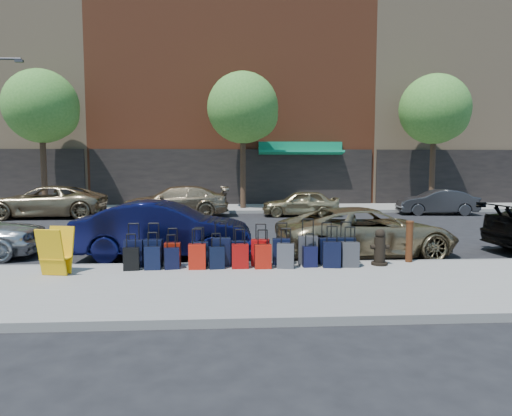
{
  "coord_description": "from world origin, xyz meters",
  "views": [
    {
      "loc": [
        -0.27,
        -15.21,
        2.46
      ],
      "look_at": [
        0.55,
        -1.5,
        1.17
      ],
      "focal_mm": 32.0,
      "sensor_mm": 36.0,
      "label": 1
    }
  ],
  "objects": [
    {
      "name": "suitcase_front_9",
      "position": [
        2.03,
        -4.78,
        0.46
      ],
      "size": [
        0.44,
        0.28,
        0.99
      ],
      "rotation": [
        0.0,
        0.0,
        0.15
      ],
      "color": "black",
      "rests_on": "sidewalk_near"
    },
    {
      "name": "building_right",
      "position": [
        16.0,
        17.99,
        8.98
      ],
      "size": [
        15.0,
        12.12,
        18.0
      ],
      "color": "#9E8261",
      "rests_on": "ground"
    },
    {
      "name": "car_far_3",
      "position": [
        10.1,
        6.88,
        0.63
      ],
      "size": [
        3.93,
        1.75,
        1.25
      ],
      "primitive_type": "imported",
      "rotation": [
        0.0,
        0.0,
        -1.68
      ],
      "color": "#353538",
      "rests_on": "ground"
    },
    {
      "name": "suitcase_back_0",
      "position": [
        -2.43,
        -5.16,
        0.4
      ],
      "size": [
        0.36,
        0.23,
        0.81
      ],
      "rotation": [
        0.0,
        0.0,
        0.11
      ],
      "color": "black",
      "rests_on": "sidewalk_near"
    },
    {
      "name": "suitcase_back_7",
      "position": [
        1.0,
        -5.16,
        0.43
      ],
      "size": [
        0.41,
        0.29,
        0.9
      ],
      "rotation": [
        0.0,
        0.0,
        -0.19
      ],
      "color": "#434349",
      "rests_on": "sidewalk_near"
    },
    {
      "name": "suitcase_front_2",
      "position": [
        -1.56,
        -4.82,
        0.43
      ],
      "size": [
        0.37,
        0.21,
        0.88
      ],
      "rotation": [
        0.0,
        0.0,
        -0.02
      ],
      "color": "maroon",
      "rests_on": "sidewalk_near"
    },
    {
      "name": "suitcase_front_1",
      "position": [
        -2.0,
        -4.8,
        0.46
      ],
      "size": [
        0.43,
        0.26,
        1.0
      ],
      "rotation": [
        0.0,
        0.0,
        -0.07
      ],
      "color": "black",
      "rests_on": "sidewalk_near"
    },
    {
      "name": "sidewalk_near",
      "position": [
        0.0,
        -6.5,
        0.07
      ],
      "size": [
        60.0,
        4.0,
        0.15
      ],
      "primitive_type": "cube",
      "color": "gray",
      "rests_on": "ground"
    },
    {
      "name": "suitcase_back_10",
      "position": [
        2.48,
        -5.13,
        0.44
      ],
      "size": [
        0.4,
        0.25,
        0.92
      ],
      "rotation": [
        0.0,
        0.0,
        -0.06
      ],
      "color": "#38383D",
      "rests_on": "sidewalk_near"
    },
    {
      "name": "suitcase_front_5",
      "position": [
        -0.05,
        -4.77,
        0.43
      ],
      "size": [
        0.4,
        0.25,
        0.91
      ],
      "rotation": [
        0.0,
        0.0,
        0.12
      ],
      "color": "black",
      "rests_on": "sidewalk_near"
    },
    {
      "name": "suitcase_back_6",
      "position": [
        0.48,
        -5.16,
        0.42
      ],
      "size": [
        0.38,
        0.22,
        0.88
      ],
      "rotation": [
        0.0,
        0.0,
        0.03
      ],
      "color": "#AE170B",
      "rests_on": "sidewalk_near"
    },
    {
      "name": "suitcase_back_5",
      "position": [
        -0.03,
        -5.11,
        0.43
      ],
      "size": [
        0.37,
        0.22,
        0.88
      ],
      "rotation": [
        0.0,
        0.0,
        0.01
      ],
      "color": "#970B09",
      "rests_on": "sidewalk_near"
    },
    {
      "name": "car_far_0",
      "position": [
        -8.87,
        6.69,
        0.75
      ],
      "size": [
        5.49,
        2.69,
        1.5
      ],
      "primitive_type": "imported",
      "rotation": [
        0.0,
        0.0,
        -1.53
      ],
      "color": "#937E5A",
      "rests_on": "ground"
    },
    {
      "name": "car_far_2",
      "position": [
        3.19,
        6.6,
        0.63
      ],
      "size": [
        3.79,
        1.69,
        1.27
      ],
      "primitive_type": "imported",
      "rotation": [
        0.0,
        0.0,
        -1.62
      ],
      "color": "tan",
      "rests_on": "ground"
    },
    {
      "name": "fire_hydrant",
      "position": [
        3.22,
        -4.95,
        0.54
      ],
      "size": [
        0.43,
        0.38,
        0.84
      ],
      "rotation": [
        0.0,
        0.0,
        -0.03
      ],
      "color": "black",
      "rests_on": "sidewalk_near"
    },
    {
      "name": "car_near_2",
      "position": [
        3.44,
        -3.24,
        0.67
      ],
      "size": [
        5.06,
        2.83,
        1.34
      ],
      "primitive_type": "imported",
      "rotation": [
        0.0,
        0.0,
        1.7
      ],
      "color": "#93805A",
      "rests_on": "ground"
    },
    {
      "name": "curb_near",
      "position": [
        0.0,
        -4.48,
        0.07
      ],
      "size": [
        60.0,
        0.08,
        0.15
      ],
      "primitive_type": "cube",
      "color": "gray",
      "rests_on": "ground"
    },
    {
      "name": "suitcase_front_7",
      "position": [
        0.95,
        -4.77,
        0.46
      ],
      "size": [
        0.43,
        0.27,
        0.98
      ],
      "rotation": [
        0.0,
        0.0,
        -0.12
      ],
      "color": "black",
      "rests_on": "sidewalk_near"
    },
    {
      "name": "tree_center",
      "position": [
        0.64,
        9.5,
        5.41
      ],
      "size": [
        3.8,
        3.8,
        7.27
      ],
      "color": "black",
      "rests_on": "sidewalk_far"
    },
    {
      "name": "suitcase_back_2",
      "position": [
        -1.55,
        -5.1,
        0.39
      ],
      "size": [
        0.35,
        0.24,
        0.78
      ],
      "rotation": [
        0.0,
        0.0,
        0.18
      ],
      "color": "black",
      "rests_on": "sidewalk_near"
    },
    {
      "name": "suitcase_front_6",
      "position": [
        0.45,
        -4.85,
        0.46
      ],
      "size": [
        0.44,
        0.29,
        0.97
      ],
      "rotation": [
        0.0,
        0.0,
        -0.19
      ],
      "color": "#B40B0C",
      "rests_on": "sidewalk_near"
    },
    {
      "name": "car_far_1",
      "position": [
        -2.83,
        6.71,
        0.74
      ],
      "size": [
        5.2,
        2.37,
        1.48
      ],
      "primitive_type": "imported",
      "rotation": [
        0.0,
        0.0,
        -1.51
      ],
      "color": "#957D5B",
      "rests_on": "ground"
    },
    {
      "name": "curb_far",
      "position": [
        0.0,
        7.98,
        0.07
      ],
      "size": [
        60.0,
        0.08,
        0.15
      ],
      "primitive_type": "cube",
      "color": "gray",
      "rests_on": "ground"
    },
    {
      "name": "suitcase_front_3",
      "position": [
        -0.95,
        -4.84,
        0.43
      ],
      "size": [
        0.4,
        0.26,
        0.9
      ],
      "rotation": [
        0.0,
        0.0,
        0.15
      ],
      "color": "black",
      "rests_on": "sidewalk_near"
    },
    {
      "name": "suitcase_back_1",
      "position": [
        -1.97,
        -5.13,
        0.41
      ],
      "size": [
        0.36,
        0.22,
        0.83
      ],
      "rotation": [
        0.0,
        0.0,
        0.05
      ],
      "color": "black",
      "rests_on": "sidewalk_near"
    },
    {
      "name": "car_near_1",
      "position": [
        -1.97,
        -3.12,
        0.75
      ],
      "size": [
        4.62,
        1.75,
        1.51
      ],
      "primitive_type": "imported",
      "rotation": [
        0.0,
        0.0,
        1.54
      ],
      "color": "#0C0E36",
      "rests_on": "ground"
    },
    {
      "name": "sidewalk_far",
      "position": [
        0.0,
        10.0,
        0.07
      ],
      "size": [
        60.0,
        4.0,
        0.15
      ],
      "primitive_type": "cube",
      "color": "gray",
      "rests_on": "ground"
    },
    {
      "name": "building_left",
      "position": [
        -16.0,
        17.98,
        7.98
      ],
      "size": [
        15.0,
        12.12,
        16.0
      ],
      "color": "#9E8261",
      "rests_on": "ground"
    },
    {
      "name": "suitcase_back_4",
      "position": [
        -0.55,
        -5.13,
        0.4
      ],
      "size": [
        0.36,
        0.25,
        0.8
      ],
      "rotation": [
        0.0,
        0.0,
        0.18
      ],
      "color": "black",
      "rests_on": "sidewalk_near"
    },
    {
      "name": "suitcase_back_9",
      "position": [
        2.05,
        -5.15,
        0.45
      ],
      "size": [
        0.43,
        0.29,
        0.95
      ],
      "rotation": [
        0.0,
        0.0,
        -0.16
      ],
      "color": "black",
      "rests_on": "sidewalk_near"
    },
    {
      "name": "bollard",
      "position": [
        4.03,
        -4.67,
        0.66
      ],
      "size": [
        0.18,
        0.18,
        0.99
      ],
      "color": "#38190C",
      "rests_on": "sidewalk_near"
    },
    {
      "name": "suitcase_front_0",
      "position": [
        -2.44,
        -4.83,
        0.46
      ],
      "size": [
        0.42,
        0.24,
        1.0
      ],
      "rotation": [
        0.0,
        0.0,
        0.02
      ],
      "color": "black",
      "rests_on": "sidewalk_near"
    },
    {
      "name": "suitcase_front_4",
      "position": [
        -0.46,
        -4.84,
        0.48
      ],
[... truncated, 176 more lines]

